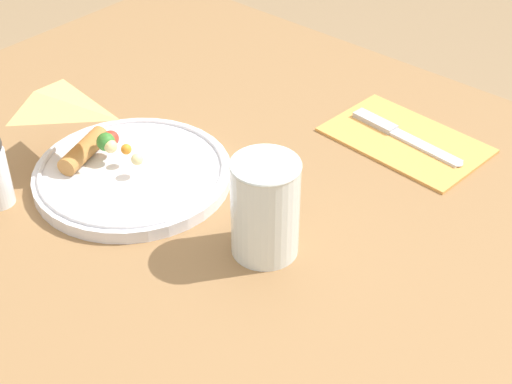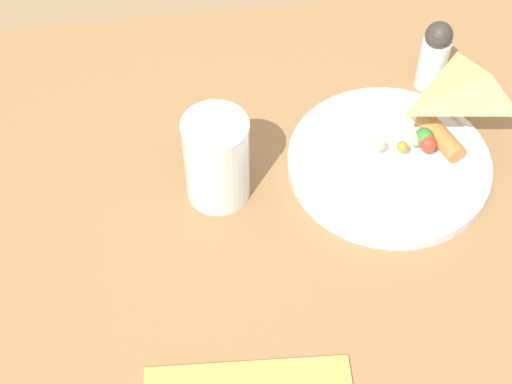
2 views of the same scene
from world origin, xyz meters
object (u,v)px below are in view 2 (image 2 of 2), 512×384
object	(u,v)px
plate_pizza	(392,159)
milk_glass	(213,161)
dining_table	(228,287)
pepper_shaker	(434,55)

from	to	relation	value
plate_pizza	milk_glass	distance (m)	0.22
dining_table	pepper_shaker	bearing A→B (deg)	-143.76
dining_table	plate_pizza	bearing A→B (deg)	-158.68
dining_table	pepper_shaker	world-z (taller)	pepper_shaker
dining_table	pepper_shaker	xyz separation A→B (m)	(-0.30, -0.22, 0.15)
plate_pizza	milk_glass	xyz separation A→B (m)	(0.22, 0.01, 0.04)
dining_table	milk_glass	world-z (taller)	milk_glass
milk_glass	pepper_shaker	size ratio (longest dim) A/B	1.15
plate_pizza	dining_table	bearing A→B (deg)	21.32
plate_pizza	milk_glass	world-z (taller)	milk_glass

